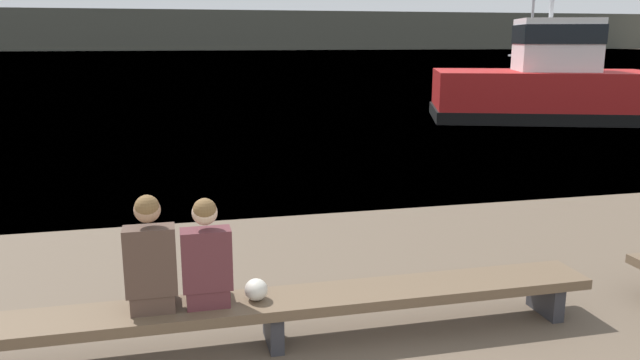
# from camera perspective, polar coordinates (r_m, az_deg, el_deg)

# --- Properties ---
(water_surface) EXTENTS (240.00, 240.00, 0.00)m
(water_surface) POSITION_cam_1_polar(r_m,az_deg,el_deg) (129.12, -13.57, 11.26)
(water_surface) COLOR #386084
(water_surface) RESTS_ON ground
(far_shoreline) EXTENTS (600.00, 12.00, 9.25)m
(far_shoreline) POSITION_cam_1_polar(r_m,az_deg,el_deg) (156.66, -13.71, 13.16)
(far_shoreline) COLOR #4C4C42
(far_shoreline) RESTS_ON ground
(bench_main) EXTENTS (6.05, 0.56, 0.43)m
(bench_main) POSITION_cam_1_polar(r_m,az_deg,el_deg) (5.64, -4.34, -11.52)
(bench_main) COLOR brown
(bench_main) RESTS_ON ground
(person_left) EXTENTS (0.42, 0.42, 1.01)m
(person_left) POSITION_cam_1_polar(r_m,az_deg,el_deg) (5.39, -15.23, -7.12)
(person_left) COLOR #4C382D
(person_left) RESTS_ON bench_main
(person_right) EXTENTS (0.42, 0.42, 0.96)m
(person_right) POSITION_cam_1_polar(r_m,az_deg,el_deg) (5.40, -10.34, -7.14)
(person_right) COLOR #56282D
(person_right) RESTS_ON bench_main
(shopping_bag) EXTENTS (0.20, 0.23, 0.19)m
(shopping_bag) POSITION_cam_1_polar(r_m,az_deg,el_deg) (5.56, -5.86, -9.94)
(shopping_bag) COLOR beige
(shopping_bag) RESTS_ON bench_main
(tugboat_red) EXTENTS (7.96, 5.82, 5.85)m
(tugboat_red) POSITION_cam_1_polar(r_m,az_deg,el_deg) (22.37, 19.81, 7.91)
(tugboat_red) COLOR #A81919
(tugboat_red) RESTS_ON water_surface
(moored_sailboat) EXTENTS (7.10, 4.58, 6.63)m
(moored_sailboat) POSITION_cam_1_polar(r_m,az_deg,el_deg) (31.55, 18.80, 8.25)
(moored_sailboat) COLOR silver
(moored_sailboat) RESTS_ON water_surface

